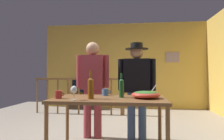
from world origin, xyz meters
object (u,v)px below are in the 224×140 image
at_px(mug_blue, 105,92).
at_px(person_standing_right, 137,82).
at_px(wine_bottle_amber, 91,87).
at_px(salad_bowl, 146,94).
at_px(serving_table, 109,103).
at_px(mug_red, 58,95).
at_px(stair_railing, 91,92).
at_px(tv_console, 83,102).
at_px(flat_screen_tv, 83,86).
at_px(person_standing_left, 93,81).
at_px(framed_picture, 173,57).
at_px(wine_glass, 74,90).
at_px(wine_bottle_green, 121,87).

bearing_deg(mug_blue, person_standing_right, 41.11).
relative_size(wine_bottle_amber, mug_blue, 2.98).
height_order(salad_bowl, mug_blue, salad_bowl).
height_order(serving_table, mug_red, mug_red).
xyz_separation_m(stair_railing, tv_console, (-0.43, 0.80, -0.39)).
height_order(mug_red, mug_blue, mug_red).
distance_m(flat_screen_tv, mug_red, 3.52).
bearing_deg(tv_console, serving_table, -69.38).
xyz_separation_m(mug_blue, person_standing_left, (-0.28, 0.40, 0.15)).
bearing_deg(flat_screen_tv, framed_picture, 6.67).
height_order(framed_picture, tv_console, framed_picture).
bearing_deg(mug_blue, mug_red, -143.64).
height_order(salad_bowl, person_standing_left, person_standing_left).
distance_m(wine_bottle_amber, mug_red, 0.44).
bearing_deg(framed_picture, wine_glass, -115.72).
relative_size(flat_screen_tv, wine_glass, 3.94).
distance_m(wine_bottle_green, mug_blue, 0.33).
distance_m(salad_bowl, wine_bottle_green, 0.34).
xyz_separation_m(flat_screen_tv, salad_bowl, (1.74, -3.30, 0.11)).
distance_m(tv_console, mug_red, 3.60).
bearing_deg(framed_picture, stair_railing, -154.85).
relative_size(wine_glass, person_standing_right, 0.11).
distance_m(tv_console, wine_bottle_amber, 3.69).
bearing_deg(mug_red, flat_screen_tv, 100.06).
height_order(mug_red, person_standing_left, person_standing_left).
bearing_deg(flat_screen_tv, wine_bottle_amber, -73.19).
bearing_deg(tv_console, wine_bottle_amber, -73.34).
bearing_deg(wine_bottle_green, wine_bottle_amber, -152.97).
xyz_separation_m(salad_bowl, mug_red, (-1.13, -0.16, -0.00)).
relative_size(wine_bottle_amber, person_standing_left, 0.23).
bearing_deg(person_standing_left, framed_picture, -122.91).
height_order(framed_picture, wine_bottle_green, framed_picture).
relative_size(flat_screen_tv, mug_red, 5.51).
height_order(serving_table, wine_bottle_green, wine_bottle_green).
relative_size(salad_bowl, person_standing_right, 0.24).
height_order(wine_bottle_green, wine_bottle_amber, wine_bottle_amber).
bearing_deg(person_standing_right, tv_console, -57.87).
bearing_deg(wine_bottle_amber, person_standing_right, 53.18).
bearing_deg(serving_table, framed_picture, 67.70).
relative_size(flat_screen_tv, wine_bottle_green, 2.10).
height_order(stair_railing, salad_bowl, stair_railing).
relative_size(tv_console, flat_screen_tv, 1.30).
height_order(framed_picture, flat_screen_tv, framed_picture).
relative_size(mug_red, mug_blue, 1.02).
height_order(stair_railing, wine_glass, stair_railing).
bearing_deg(mug_red, mug_blue, 36.36).
bearing_deg(tv_console, mug_red, -80.03).
bearing_deg(wine_bottle_green, serving_table, -156.58).
distance_m(framed_picture, stair_railing, 2.75).
xyz_separation_m(serving_table, wine_bottle_green, (0.16, 0.07, 0.21)).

